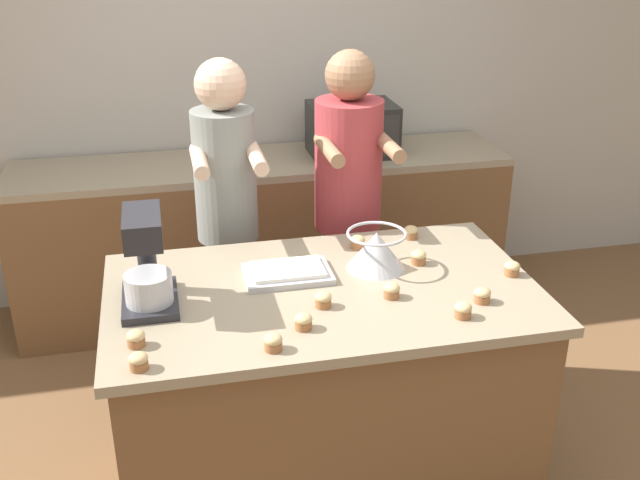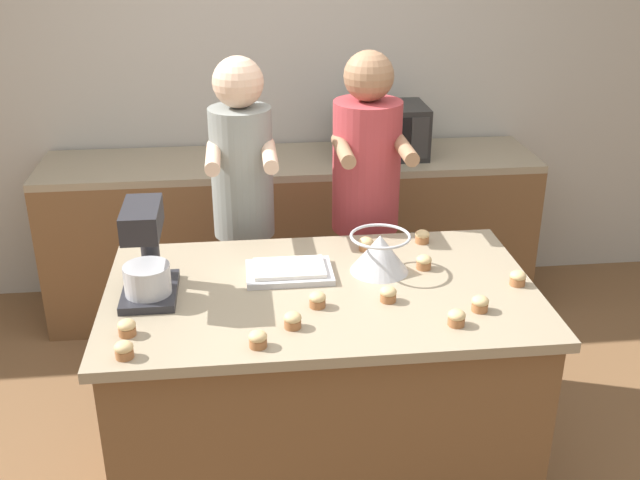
% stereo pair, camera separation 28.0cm
% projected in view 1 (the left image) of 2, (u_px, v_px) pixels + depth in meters
% --- Properties ---
extents(ground_plane, '(16.00, 16.00, 0.00)m').
position_uv_depth(ground_plane, '(322.00, 477.00, 3.22)').
color(ground_plane, brown).
extents(back_wall, '(10.00, 0.06, 2.70)m').
position_uv_depth(back_wall, '(251.00, 73.00, 4.36)').
color(back_wall, '#B2ADA3').
rests_on(back_wall, ground_plane).
extents(island_counter, '(1.63, 0.96, 0.92)m').
position_uv_depth(island_counter, '(323.00, 388.00, 3.03)').
color(island_counter, brown).
rests_on(island_counter, ground_plane).
extents(back_counter, '(2.80, 0.60, 0.93)m').
position_uv_depth(back_counter, '(264.00, 235.00, 4.41)').
color(back_counter, brown).
rests_on(back_counter, ground_plane).
extents(person_left, '(0.30, 0.48, 1.66)m').
position_uv_depth(person_left, '(228.00, 223.00, 3.47)').
color(person_left, '#33384C').
rests_on(person_left, ground_plane).
extents(person_right, '(0.33, 0.50, 1.67)m').
position_uv_depth(person_right, '(348.00, 215.00, 3.58)').
color(person_right, '#232328').
rests_on(person_right, ground_plane).
extents(stand_mixer, '(0.20, 0.30, 0.36)m').
position_uv_depth(stand_mixer, '(147.00, 265.00, 2.66)').
color(stand_mixer, '#232328').
rests_on(stand_mixer, island_counter).
extents(mixing_bowl, '(0.24, 0.24, 0.16)m').
position_uv_depth(mixing_bowl, '(376.00, 249.00, 2.97)').
color(mixing_bowl, '#BCBCC1').
rests_on(mixing_bowl, island_counter).
extents(baking_tray, '(0.34, 0.23, 0.04)m').
position_uv_depth(baking_tray, '(288.00, 273.00, 2.92)').
color(baking_tray, '#BCBCC1').
rests_on(baking_tray, island_counter).
extents(microwave_oven, '(0.48, 0.35, 0.29)m').
position_uv_depth(microwave_oven, '(352.00, 129.00, 4.26)').
color(microwave_oven, black).
rests_on(microwave_oven, back_counter).
extents(cupcake_0, '(0.06, 0.06, 0.06)m').
position_uv_depth(cupcake_0, '(392.00, 290.00, 2.76)').
color(cupcake_0, '#9E6038').
rests_on(cupcake_0, island_counter).
extents(cupcake_1, '(0.06, 0.06, 0.06)m').
position_uv_depth(cupcake_1, '(419.00, 257.00, 3.02)').
color(cupcake_1, '#9E6038').
rests_on(cupcake_1, island_counter).
extents(cupcake_2, '(0.06, 0.06, 0.06)m').
position_uv_depth(cupcake_2, '(411.00, 232.00, 3.25)').
color(cupcake_2, '#9E6038').
rests_on(cupcake_2, island_counter).
extents(cupcake_3, '(0.06, 0.06, 0.06)m').
position_uv_depth(cupcake_3, '(136.00, 338.00, 2.46)').
color(cupcake_3, '#9E6038').
rests_on(cupcake_3, island_counter).
extents(cupcake_4, '(0.06, 0.06, 0.06)m').
position_uv_depth(cupcake_4, '(512.00, 268.00, 2.93)').
color(cupcake_4, '#9E6038').
rests_on(cupcake_4, island_counter).
extents(cupcake_5, '(0.06, 0.06, 0.06)m').
position_uv_depth(cupcake_5, '(482.00, 295.00, 2.73)').
color(cupcake_5, '#9E6038').
rests_on(cupcake_5, island_counter).
extents(cupcake_6, '(0.06, 0.06, 0.06)m').
position_uv_depth(cupcake_6, '(273.00, 342.00, 2.43)').
color(cupcake_6, '#9E6038').
rests_on(cupcake_6, island_counter).
extents(cupcake_7, '(0.06, 0.06, 0.06)m').
position_uv_depth(cupcake_7, '(303.00, 321.00, 2.56)').
color(cupcake_7, '#9E6038').
rests_on(cupcake_7, island_counter).
extents(cupcake_8, '(0.06, 0.06, 0.06)m').
position_uv_depth(cupcake_8, '(463.00, 310.00, 2.63)').
color(cupcake_8, '#9E6038').
rests_on(cupcake_8, island_counter).
extents(cupcake_9, '(0.06, 0.06, 0.06)m').
position_uv_depth(cupcake_9, '(138.00, 361.00, 2.33)').
color(cupcake_9, '#9E6038').
rests_on(cupcake_9, island_counter).
extents(cupcake_10, '(0.06, 0.06, 0.06)m').
position_uv_depth(cupcake_10, '(358.00, 242.00, 3.16)').
color(cupcake_10, '#9E6038').
rests_on(cupcake_10, island_counter).
extents(cupcake_11, '(0.06, 0.06, 0.06)m').
position_uv_depth(cupcake_11, '(323.00, 300.00, 2.70)').
color(cupcake_11, '#9E6038').
rests_on(cupcake_11, island_counter).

